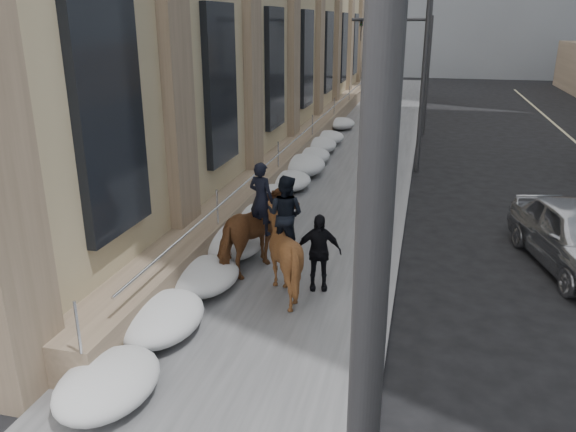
% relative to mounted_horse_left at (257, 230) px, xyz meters
% --- Properties ---
extents(ground, '(140.00, 140.00, 0.00)m').
position_rel_mounted_horse_left_xyz_m(ground, '(0.51, -3.17, -1.16)').
color(ground, black).
rests_on(ground, ground).
extents(sidewalk, '(5.00, 80.00, 0.12)m').
position_rel_mounted_horse_left_xyz_m(sidewalk, '(0.51, 6.83, -1.10)').
color(sidewalk, '#49494B').
rests_on(sidewalk, ground).
extents(curb, '(0.24, 80.00, 0.12)m').
position_rel_mounted_horse_left_xyz_m(curb, '(3.13, 6.83, -1.10)').
color(curb, slate).
rests_on(curb, ground).
extents(streetlight_near, '(1.71, 0.24, 8.00)m').
position_rel_mounted_horse_left_xyz_m(streetlight_near, '(3.25, -9.17, 3.42)').
color(streetlight_near, '#2D2D30').
rests_on(streetlight_near, ground).
extents(streetlight_mid, '(1.71, 0.24, 8.00)m').
position_rel_mounted_horse_left_xyz_m(streetlight_mid, '(3.25, 10.83, 3.42)').
color(streetlight_mid, '#2D2D30').
rests_on(streetlight_mid, ground).
extents(streetlight_far, '(1.71, 0.24, 8.00)m').
position_rel_mounted_horse_left_xyz_m(streetlight_far, '(3.25, 30.83, 3.42)').
color(streetlight_far, '#2D2D30').
rests_on(streetlight_far, ground).
extents(traffic_signal, '(4.10, 0.22, 6.00)m').
position_rel_mounted_horse_left_xyz_m(traffic_signal, '(2.58, 18.83, 2.85)').
color(traffic_signal, '#2D2D30').
rests_on(traffic_signal, ground).
extents(snow_bank, '(1.70, 18.10, 0.76)m').
position_rel_mounted_horse_left_xyz_m(snow_bank, '(-0.91, 4.94, -0.69)').
color(snow_bank, silver).
rests_on(snow_bank, sidewalk).
extents(mounted_horse_left, '(1.68, 2.49, 2.63)m').
position_rel_mounted_horse_left_xyz_m(mounted_horse_left, '(0.00, 0.00, 0.00)').
color(mounted_horse_left, '#563119').
rests_on(mounted_horse_left, sidewalk).
extents(mounted_horse_right, '(1.83, 1.98, 2.60)m').
position_rel_mounted_horse_left_xyz_m(mounted_horse_right, '(0.84, -0.86, 0.03)').
color(mounted_horse_right, '#4E2E16').
rests_on(mounted_horse_right, sidewalk).
extents(pedestrian, '(1.09, 0.64, 1.74)m').
position_rel_mounted_horse_left_xyz_m(pedestrian, '(1.55, -0.55, -0.17)').
color(pedestrian, black).
rests_on(pedestrian, sidewalk).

